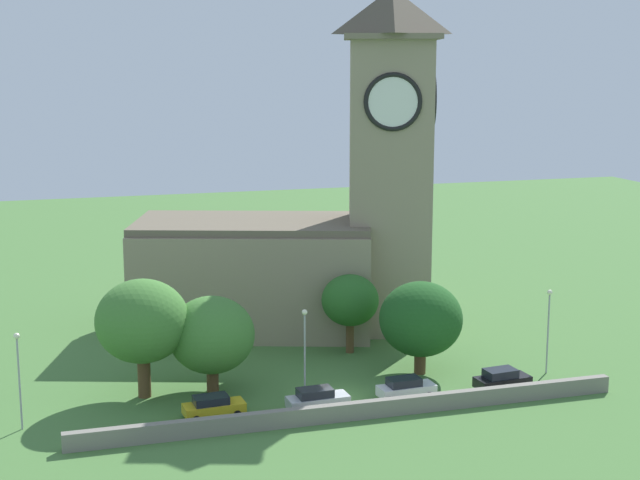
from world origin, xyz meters
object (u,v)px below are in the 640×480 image
Objects in this scene: car_silver at (317,399)px; tree_by_tower at (350,301)px; tree_riverside_west at (212,335)px; tree_riverside_east at (421,319)px; streetlamp_west_end at (18,365)px; tree_churchyard at (142,321)px; car_yellow at (213,406)px; church at (307,230)px; car_white at (406,388)px; streetlamp_west_mid at (305,340)px; car_black at (502,380)px; streetlamp_central at (549,318)px.

tree_by_tower is (6.83, 12.84, 3.88)m from car_silver.
tree_riverside_west is 0.98× the size of tree_riverside_east.
tree_churchyard reaches higher than streetlamp_west_end.
car_yellow is 0.59× the size of tree_riverside_east.
tree_by_tower is at bearing 20.42° from streetlamp_west_end.
church is at bearing 108.68° from tree_riverside_east.
car_white is 13.02m from tree_by_tower.
streetlamp_west_mid reaches higher than car_white.
car_black is at bearing -9.78° from streetlamp_west_mid.
tree_by_tower reaches higher than car_black.
streetlamp_west_end is at bearing -179.50° from streetlamp_west_mid.
tree_by_tower is (27.88, 10.38, 0.05)m from streetlamp_west_end.
streetlamp_west_end is at bearing -159.58° from tree_by_tower.
tree_by_tower is at bearing 91.90° from car_white.
streetlamp_west_end is 20.84m from streetlamp_west_mid.
car_silver is 15.19m from car_black.
tree_by_tower is at bearing 55.40° from streetlamp_west_mid.
streetlamp_central is 17.17m from tree_by_tower.
tree_churchyard reaches higher than car_black.
streetlamp_west_mid is at bearing -124.60° from tree_by_tower.
streetlamp_west_mid is at bearing 13.00° from car_yellow.
streetlamp_west_mid is (20.84, 0.18, 0.03)m from streetlamp_west_end.
car_yellow is at bearing 178.06° from car_white.
church reaches higher than car_black.
car_yellow is at bearing 177.65° from car_black.
car_white is 0.59× the size of tree_riverside_west.
car_black is 8.26m from tree_riverside_east.
tree_riverside_east reaches higher than car_silver.
tree_riverside_east is (3.78, -7.11, -0.10)m from tree_by_tower.
car_white is 8.69m from streetlamp_west_mid.
tree_riverside_west is at bearing -154.32° from tree_by_tower.
car_black is at bearing -65.24° from church.
streetlamp_central reaches higher than tree_by_tower.
tree_riverside_east reaches higher than car_white.
church is at bearing 51.63° from tree_riverside_west.
tree_riverside_west is at bearing 136.66° from car_silver.
car_yellow is at bearing -122.18° from church.
car_yellow is 28.70m from streetlamp_central.
church reaches higher than car_yellow.
tree_churchyard reaches higher than tree_by_tower.
streetlamp_west_end is 10.08m from tree_churchyard.
church is 32.85m from streetlamp_west_end.
tree_riverside_west is (0.94, 5.41, 3.77)m from car_yellow.
car_white is at bearing -1.94° from car_yellow.
streetlamp_west_end is 1.00× the size of tree_by_tower.
streetlamp_west_end is (-26.33, -19.01, -4.94)m from church.
tree_riverside_east is (10.60, 5.72, 3.79)m from car_silver.
car_yellow is 0.49× the size of tree_churchyard.
tree_churchyard is (-19.22, 6.22, 5.17)m from car_white.
streetlamp_west_mid is at bearing 170.22° from car_black.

